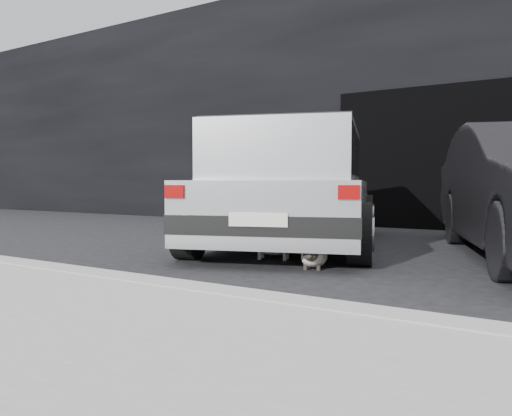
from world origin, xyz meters
The scene contains 8 objects.
ground centered at (0.00, 0.00, 0.00)m, with size 80.00×80.00×0.00m, color black.
building_facade centered at (1.00, 6.00, 2.50)m, with size 34.00×4.00×5.00m, color black.
garage_opening centered at (1.00, 3.99, 1.30)m, with size 4.00×0.10×2.60m, color black.
curb centered at (1.00, -2.60, 0.06)m, with size 18.00×0.25×0.12m, color gray.
sidewalk centered at (1.00, -3.80, 0.06)m, with size 18.00×2.20×0.11m, color gray.
silver_hatchback centered at (-0.31, 0.57, 0.87)m, with size 3.19×4.70×1.59m.
cat_siamese centered at (0.69, -0.88, 0.12)m, with size 0.40×0.73×0.27m.
cat_white centered at (0.09, -0.57, 0.17)m, with size 0.70×0.36×0.34m.
Camera 1 is at (2.79, -5.38, 0.86)m, focal length 35.00 mm.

